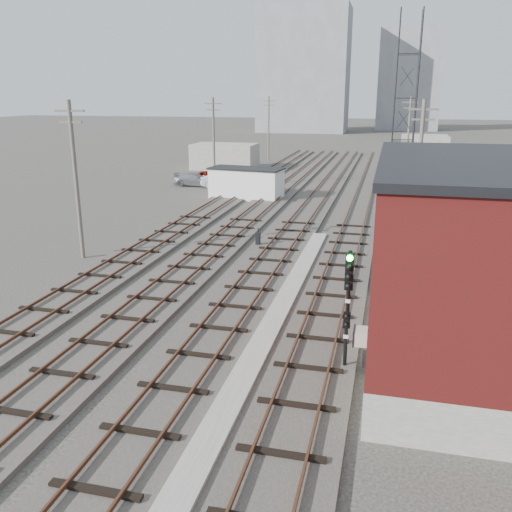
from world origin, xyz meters
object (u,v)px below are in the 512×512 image
(car_silver, at_px, (225,181))
(car_grey, at_px, (195,180))
(site_trailer, at_px, (246,183))
(car_red, at_px, (210,177))
(signal_mast, at_px, (348,301))
(switch_stand, at_px, (258,239))

(car_silver, relative_size, car_grey, 1.04)
(site_trailer, distance_m, car_red, 9.88)
(signal_mast, bearing_deg, site_trailer, 110.85)
(site_trailer, bearing_deg, car_red, 135.64)
(site_trailer, height_order, car_silver, site_trailer)
(site_trailer, xyz_separation_m, car_silver, (-3.56, 4.81, -0.64))
(car_silver, bearing_deg, switch_stand, -154.60)
(signal_mast, bearing_deg, switch_stand, 114.46)
(car_silver, xyz_separation_m, car_grey, (-3.57, 0.79, -0.12))
(signal_mast, distance_m, car_silver, 38.78)
(switch_stand, relative_size, car_grey, 0.25)
(signal_mast, bearing_deg, car_red, 114.85)
(signal_mast, relative_size, site_trailer, 0.62)
(site_trailer, bearing_deg, car_silver, 133.78)
(switch_stand, height_order, car_silver, car_silver)
(car_silver, bearing_deg, signal_mast, -153.72)
(signal_mast, xyz_separation_m, switch_stand, (-6.70, 14.73, -2.05))
(car_grey, bearing_deg, signal_mast, -152.25)
(switch_stand, height_order, car_red, car_red)
(site_trailer, bearing_deg, signal_mast, -61.82)
(switch_stand, distance_m, car_red, 26.26)
(car_red, bearing_deg, switch_stand, -167.09)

